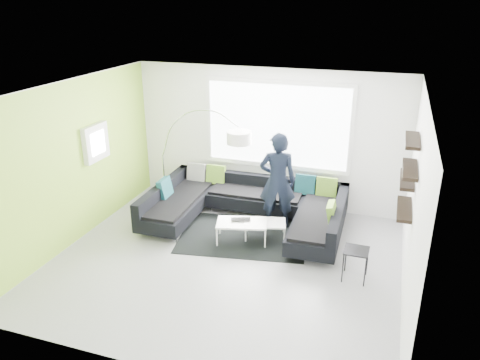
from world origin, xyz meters
name	(u,v)px	position (x,y,z in m)	size (l,w,h in m)	color
ground	(225,261)	(0.00, 0.00, 0.00)	(5.50, 5.50, 0.00)	gray
room_shell	(231,153)	(0.04, 0.21, 1.81)	(5.54, 5.04, 2.82)	white
sectional_sofa	(246,209)	(-0.08, 1.33, 0.34)	(3.62, 2.28, 0.77)	black
rug	(243,235)	(0.00, 0.92, 0.01)	(2.24, 1.63, 0.01)	black
coffee_table	(254,230)	(0.22, 0.87, 0.18)	(1.13, 0.66, 0.37)	white
arc_lamp	(163,156)	(-1.99, 1.76, 1.06)	(1.98, 0.79, 2.11)	silver
side_table	(355,264)	(2.05, 0.16, 0.25)	(0.36, 0.36, 0.50)	black
person	(277,181)	(0.47, 1.50, 0.91)	(0.76, 0.59, 1.83)	black
laptop	(241,221)	(0.01, 0.76, 0.38)	(0.40, 0.33, 0.03)	black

